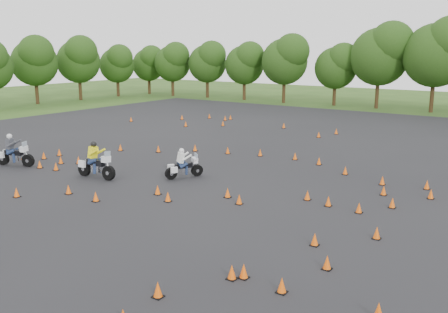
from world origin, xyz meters
The scene contains 7 objects.
ground centered at (0.00, 0.00, 0.00)m, with size 140.00×140.00×0.00m, color #2D5119.
asphalt_pad centered at (0.00, 6.00, 0.01)m, with size 62.00×62.00×0.00m, color black.
treeline centered at (4.95, 35.00, 4.74)m, with size 87.22×32.76×11.00m.
traffic_cones centered at (-0.05, 5.57, 0.23)m, with size 36.63×33.22×0.45m.
rider_grey centered at (-12.00, -0.78, 0.99)m, with size 2.54×0.78×1.96m, color #3D3E44, non-canonical shape.
rider_yellow centered at (-5.74, -0.02, 1.01)m, with size 2.60×0.80×2.01m, color yellow, non-canonical shape.
rider_white centered at (-1.82, 2.76, 0.86)m, with size 2.20×0.68×1.70m, color white, non-canonical shape.
Camera 1 is at (15.03, -17.84, 6.99)m, focal length 40.00 mm.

